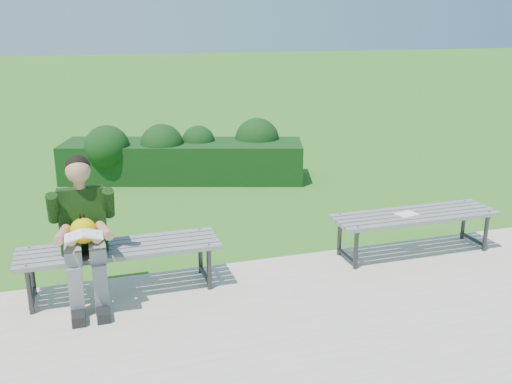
% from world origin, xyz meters
% --- Properties ---
extents(ground, '(80.00, 80.00, 0.00)m').
position_xyz_m(ground, '(0.00, 0.00, 0.00)').
color(ground, '#136A13').
rests_on(ground, ground).
extents(walkway, '(30.00, 3.50, 0.02)m').
position_xyz_m(walkway, '(0.00, -1.75, 0.01)').
color(walkway, '#A9A28C').
rests_on(walkway, ground).
extents(hedge, '(3.85, 2.03, 0.93)m').
position_xyz_m(hedge, '(0.02, 3.48, 0.40)').
color(hedge, '#173D0E').
rests_on(hedge, ground).
extents(bench_left, '(1.80, 0.50, 0.46)m').
position_xyz_m(bench_left, '(-1.26, -0.32, 0.42)').
color(bench_left, slate).
rests_on(bench_left, walkway).
extents(bench_right, '(1.80, 0.50, 0.46)m').
position_xyz_m(bench_right, '(1.81, -0.32, 0.42)').
color(bench_right, slate).
rests_on(bench_right, walkway).
extents(seated_boy, '(0.56, 0.76, 1.31)m').
position_xyz_m(seated_boy, '(-1.56, -0.42, 0.71)').
color(seated_boy, slate).
rests_on(seated_boy, walkway).
extents(paper_sheet, '(0.25, 0.20, 0.01)m').
position_xyz_m(paper_sheet, '(1.71, -0.32, 0.47)').
color(paper_sheet, white).
rests_on(paper_sheet, bench_right).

